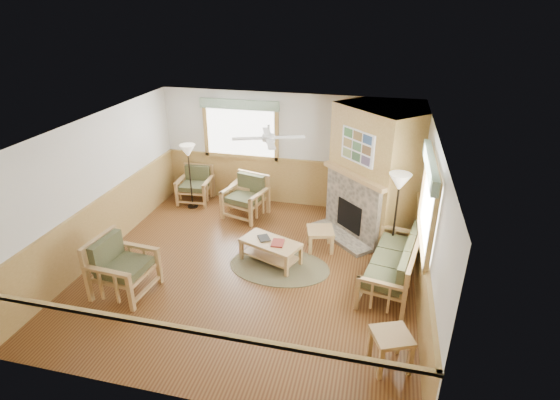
% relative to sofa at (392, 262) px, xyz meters
% --- Properties ---
extents(floor, '(6.00, 6.00, 0.01)m').
position_rel_sofa_xyz_m(floor, '(-2.55, -0.15, -0.45)').
color(floor, brown).
rests_on(floor, ground).
extents(ceiling, '(6.00, 6.00, 0.01)m').
position_rel_sofa_xyz_m(ceiling, '(-2.55, -0.15, 2.25)').
color(ceiling, white).
rests_on(ceiling, floor).
extents(wall_back, '(6.00, 0.02, 2.70)m').
position_rel_sofa_xyz_m(wall_back, '(-2.55, 2.85, 0.90)').
color(wall_back, silver).
rests_on(wall_back, floor).
extents(wall_front, '(6.00, 0.02, 2.70)m').
position_rel_sofa_xyz_m(wall_front, '(-2.55, -3.15, 0.90)').
color(wall_front, silver).
rests_on(wall_front, floor).
extents(wall_left, '(0.02, 6.00, 2.70)m').
position_rel_sofa_xyz_m(wall_left, '(-5.55, -0.15, 0.90)').
color(wall_left, silver).
rests_on(wall_left, floor).
extents(wall_right, '(0.02, 6.00, 2.70)m').
position_rel_sofa_xyz_m(wall_right, '(0.45, -0.15, 0.90)').
color(wall_right, silver).
rests_on(wall_right, floor).
extents(wainscot, '(6.00, 6.00, 1.10)m').
position_rel_sofa_xyz_m(wainscot, '(-2.55, -0.15, 0.10)').
color(wainscot, '#AB8546').
rests_on(wainscot, floor).
extents(fireplace, '(3.11, 3.11, 2.70)m').
position_rel_sofa_xyz_m(fireplace, '(-0.50, 1.90, 0.90)').
color(fireplace, '#AB8546').
rests_on(fireplace, floor).
extents(window_back, '(1.90, 0.16, 1.50)m').
position_rel_sofa_xyz_m(window_back, '(-3.65, 2.81, 2.08)').
color(window_back, white).
rests_on(window_back, wall_back).
extents(window_right, '(0.16, 1.90, 1.50)m').
position_rel_sofa_xyz_m(window_right, '(0.41, -0.35, 2.08)').
color(window_right, white).
rests_on(window_right, wall_right).
extents(ceiling_fan, '(1.59, 1.59, 0.36)m').
position_rel_sofa_xyz_m(ceiling_fan, '(-2.25, 0.15, 2.21)').
color(ceiling_fan, white).
rests_on(ceiling_fan, ceiling).
extents(sofa, '(2.06, 1.14, 0.89)m').
position_rel_sofa_xyz_m(sofa, '(0.00, 0.00, 0.00)').
color(sofa, tan).
rests_on(sofa, floor).
extents(armchair_back_left, '(0.81, 0.81, 0.86)m').
position_rel_sofa_xyz_m(armchair_back_left, '(-4.75, 2.40, -0.02)').
color(armchair_back_left, tan).
rests_on(armchair_back_left, floor).
extents(armchair_back_right, '(1.04, 1.04, 0.95)m').
position_rel_sofa_xyz_m(armchair_back_right, '(-3.30, 1.92, 0.03)').
color(armchair_back_right, tan).
rests_on(armchair_back_right, floor).
extents(armchair_left, '(0.97, 0.97, 1.01)m').
position_rel_sofa_xyz_m(armchair_left, '(-4.43, -1.31, 0.06)').
color(armchair_left, tan).
rests_on(armchair_left, floor).
extents(coffee_table, '(1.26, 0.93, 0.45)m').
position_rel_sofa_xyz_m(coffee_table, '(-2.24, 0.17, -0.22)').
color(coffee_table, tan).
rests_on(coffee_table, floor).
extents(end_table_chairs, '(0.58, 0.56, 0.60)m').
position_rel_sofa_xyz_m(end_table_chairs, '(-3.50, 2.40, -0.15)').
color(end_table_chairs, tan).
rests_on(end_table_chairs, floor).
extents(end_table_sofa, '(0.64, 0.63, 0.56)m').
position_rel_sofa_xyz_m(end_table_sofa, '(0.00, -1.98, -0.17)').
color(end_table_sofa, tan).
rests_on(end_table_sofa, floor).
extents(footstool, '(0.63, 0.63, 0.45)m').
position_rel_sofa_xyz_m(footstool, '(-1.40, 0.86, -0.22)').
color(footstool, tan).
rests_on(footstool, floor).
extents(braided_rug, '(1.97, 1.97, 0.01)m').
position_rel_sofa_xyz_m(braided_rug, '(-2.04, 0.03, -0.44)').
color(braided_rug, brown).
rests_on(braided_rug, floor).
extents(floor_lamp_left, '(0.42, 0.42, 1.58)m').
position_rel_sofa_xyz_m(floor_lamp_left, '(-4.69, 2.06, 0.34)').
color(floor_lamp_left, black).
rests_on(floor_lamp_left, floor).
extents(floor_lamp_right, '(0.53, 0.53, 1.78)m').
position_rel_sofa_xyz_m(floor_lamp_right, '(0.00, 0.84, 0.44)').
color(floor_lamp_right, black).
rests_on(floor_lamp_right, floor).
extents(book_red, '(0.24, 0.31, 0.03)m').
position_rel_sofa_xyz_m(book_red, '(-2.09, 0.12, 0.03)').
color(book_red, maroon).
rests_on(book_red, coffee_table).
extents(book_dark, '(0.31, 0.33, 0.03)m').
position_rel_sofa_xyz_m(book_dark, '(-2.39, 0.24, 0.03)').
color(book_dark, black).
rests_on(book_dark, coffee_table).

